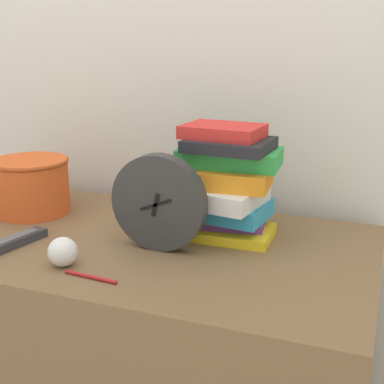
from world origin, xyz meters
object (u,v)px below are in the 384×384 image
(pen, at_px, (91,277))
(tv_remote, at_px, (13,242))
(basket, at_px, (31,184))
(crumpled_paper_ball, at_px, (63,252))
(book_stack, at_px, (225,183))
(desk_clock, at_px, (159,203))

(pen, bearing_deg, tv_remote, 161.83)
(basket, bearing_deg, crumpled_paper_ball, -44.16)
(basket, height_order, pen, basket)
(pen, bearing_deg, book_stack, 62.13)
(tv_remote, distance_m, crumpled_paper_ball, 0.18)
(desk_clock, xyz_separation_m, pen, (-0.06, -0.19, -0.11))
(tv_remote, xyz_separation_m, crumpled_paper_ball, (0.17, -0.05, 0.02))
(basket, height_order, tv_remote, basket)
(book_stack, distance_m, pen, 0.39)
(book_stack, height_order, basket, book_stack)
(desk_clock, height_order, basket, desk_clock)
(desk_clock, distance_m, tv_remote, 0.35)
(crumpled_paper_ball, relative_size, pen, 0.51)
(basket, height_order, crumpled_paper_ball, basket)
(tv_remote, height_order, pen, tv_remote)
(desk_clock, distance_m, basket, 0.45)
(desk_clock, distance_m, crumpled_paper_ball, 0.23)
(desk_clock, xyz_separation_m, basket, (-0.43, 0.12, -0.03))
(tv_remote, bearing_deg, pen, -18.17)
(desk_clock, distance_m, book_stack, 0.18)
(book_stack, xyz_separation_m, tv_remote, (-0.43, -0.25, -0.12))
(tv_remote, xyz_separation_m, pen, (0.26, -0.08, -0.01))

